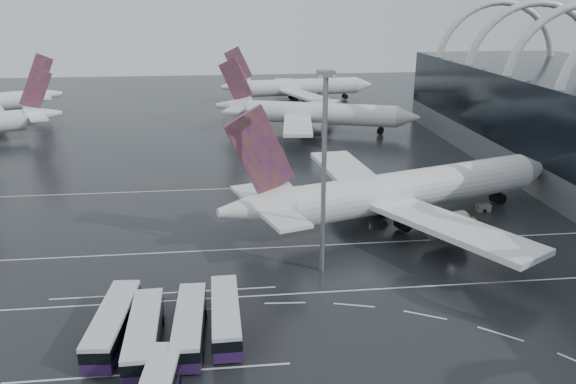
{
  "coord_description": "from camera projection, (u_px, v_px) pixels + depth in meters",
  "views": [
    {
      "loc": [
        -15.59,
        -63.69,
        35.15
      ],
      "look_at": [
        -6.5,
        16.72,
        7.0
      ],
      "focal_mm": 35.0,
      "sensor_mm": 36.0,
      "label": 1
    }
  ],
  "objects": [
    {
      "name": "ground",
      "position": [
        352.0,
        283.0,
        72.98
      ],
      "size": [
        420.0,
        420.0,
        0.0
      ],
      "primitive_type": "plane",
      "color": "black",
      "rests_on": "ground"
    },
    {
      "name": "lane_marking_near",
      "position": [
        355.0,
        290.0,
        71.1
      ],
      "size": [
        120.0,
        0.25,
        0.01
      ],
      "primitive_type": "cube",
      "color": "white",
      "rests_on": "ground"
    },
    {
      "name": "lane_marking_mid",
      "position": [
        334.0,
        245.0,
        84.24
      ],
      "size": [
        120.0,
        0.25,
        0.01
      ],
      "primitive_type": "cube",
      "color": "white",
      "rests_on": "ground"
    },
    {
      "name": "lane_marking_far",
      "position": [
        307.0,
        186.0,
        110.52
      ],
      "size": [
        120.0,
        0.25,
        0.01
      ],
      "primitive_type": "cube",
      "color": "white",
      "rests_on": "ground"
    },
    {
      "name": "bus_bay_line_south",
      "position": [
        149.0,
        373.0,
        55.42
      ],
      "size": [
        28.0,
        0.25,
        0.01
      ],
      "primitive_type": "cube",
      "color": "white",
      "rests_on": "ground"
    },
    {
      "name": "bus_bay_line_north",
      "position": [
        165.0,
        293.0,
        70.43
      ],
      "size": [
        28.0,
        0.25,
        0.01
      ],
      "primitive_type": "cube",
      "color": "white",
      "rests_on": "ground"
    },
    {
      "name": "airliner_main",
      "position": [
        399.0,
        192.0,
        90.56
      ],
      "size": [
        61.81,
        53.56,
        21.41
      ],
      "rotation": [
        0.0,
        0.0,
        0.31
      ],
      "color": "white",
      "rests_on": "ground"
    },
    {
      "name": "airliner_gate_b",
      "position": [
        311.0,
        114.0,
        153.83
      ],
      "size": [
        55.31,
        49.14,
        19.7
      ],
      "rotation": [
        0.0,
        0.0,
        -0.33
      ],
      "color": "white",
      "rests_on": "ground"
    },
    {
      "name": "airliner_gate_c",
      "position": [
        296.0,
        88.0,
        198.16
      ],
      "size": [
        55.01,
        50.35,
        19.59
      ],
      "rotation": [
        0.0,
        0.0,
        0.13
      ],
      "color": "white",
      "rests_on": "ground"
    },
    {
      "name": "bus_row_near_a",
      "position": [
        113.0,
        323.0,
        60.48
      ],
      "size": [
        4.2,
        14.06,
        3.41
      ],
      "rotation": [
        0.0,
        0.0,
        1.49
      ],
      "color": "#2A1440",
      "rests_on": "ground"
    },
    {
      "name": "bus_row_near_b",
      "position": [
        144.0,
        334.0,
        58.68
      ],
      "size": [
        3.6,
        13.84,
        3.39
      ],
      "rotation": [
        0.0,
        0.0,
        1.6
      ],
      "color": "#2A1440",
      "rests_on": "ground"
    },
    {
      "name": "bus_row_near_c",
      "position": [
        190.0,
        325.0,
        60.38
      ],
      "size": [
        3.35,
        13.3,
        3.26
      ],
      "rotation": [
        0.0,
        0.0,
        1.55
      ],
      "color": "#2A1440",
      "rests_on": "ground"
    },
    {
      "name": "bus_row_near_d",
      "position": [
        226.0,
        315.0,
        62.13
      ],
      "size": [
        3.43,
        13.43,
        3.29
      ],
      "rotation": [
        0.0,
        0.0,
        1.59
      ],
      "color": "#2A1440",
      "rests_on": "ground"
    },
    {
      "name": "floodlight_mast",
      "position": [
        324.0,
        150.0,
        70.86
      ],
      "size": [
        2.06,
        2.06,
        26.83
      ],
      "color": "gray",
      "rests_on": "ground"
    },
    {
      "name": "gse_cart_belly_a",
      "position": [
        469.0,
        222.0,
        91.39
      ],
      "size": [
        2.0,
        1.18,
        1.09
      ],
      "primitive_type": "cube",
      "color": "#BD9219",
      "rests_on": "ground"
    },
    {
      "name": "gse_cart_belly_d",
      "position": [
        483.0,
        207.0,
        97.3
      ],
      "size": [
        2.35,
        1.39,
        1.28
      ],
      "primitive_type": "cube",
      "color": "slate",
      "rests_on": "ground"
    },
    {
      "name": "gse_cart_belly_e",
      "position": [
        393.0,
        194.0,
        104.38
      ],
      "size": [
        2.05,
        1.21,
        1.12
      ],
      "primitive_type": "cube",
      "color": "#BD9219",
      "rests_on": "ground"
    }
  ]
}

